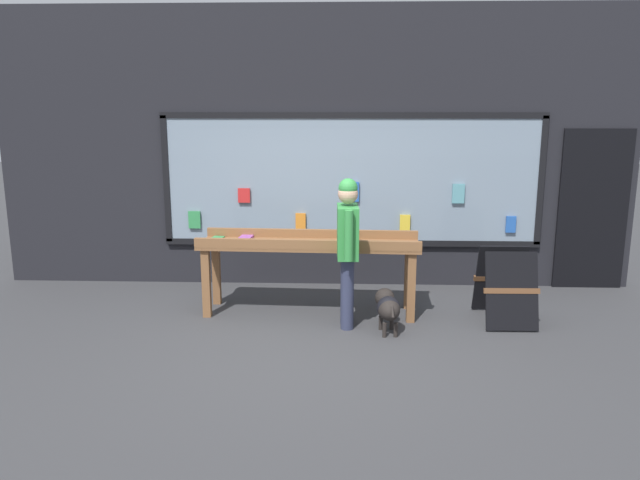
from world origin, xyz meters
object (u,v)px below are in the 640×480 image
sandwich_board_sign (506,284)px  display_table_main (310,250)px  small_dog (388,306)px  person_browsing (348,242)px

sandwich_board_sign → display_table_main: bearing=173.9°
small_dog → sandwich_board_sign: size_ratio=0.73×
person_browsing → small_dog: person_browsing is taller
person_browsing → small_dog: 0.81m
person_browsing → small_dog: bearing=-111.2°
display_table_main → small_dog: bearing=-34.9°
small_dog → display_table_main: bearing=48.3°
person_browsing → sandwich_board_sign: 1.87m
person_browsing → small_dog: size_ratio=2.72×
display_table_main → sandwich_board_sign: (2.21, -0.20, -0.33)m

